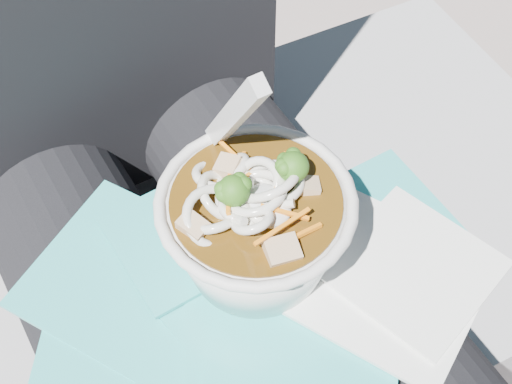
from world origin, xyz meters
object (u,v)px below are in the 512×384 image
udon_bowl (255,223)px  person_body (195,251)px  plastic_bag (235,303)px  stone_ledge (192,349)px  lap (245,342)px

udon_bowl → person_body: bearing=106.9°
person_body → udon_bowl: size_ratio=5.17×
plastic_bag → udon_bowl: (0.03, 0.02, 0.06)m
person_body → plastic_bag: bearing=-95.7°
stone_ledge → lap: lap is taller
stone_ledge → lap: (0.00, -0.15, 0.31)m
stone_ledge → udon_bowl: 0.47m
lap → udon_bowl: (0.02, 0.02, 0.15)m
stone_ledge → lap: size_ratio=2.08×
stone_ledge → udon_bowl: bearing=-80.4°
stone_ledge → plastic_bag: size_ratio=2.62×
stone_ledge → person_body: (0.00, -0.06, 0.33)m
plastic_bag → udon_bowl: size_ratio=1.96×
lap → plastic_bag: (-0.01, -0.00, 0.09)m
udon_bowl → lap: bearing=-138.4°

